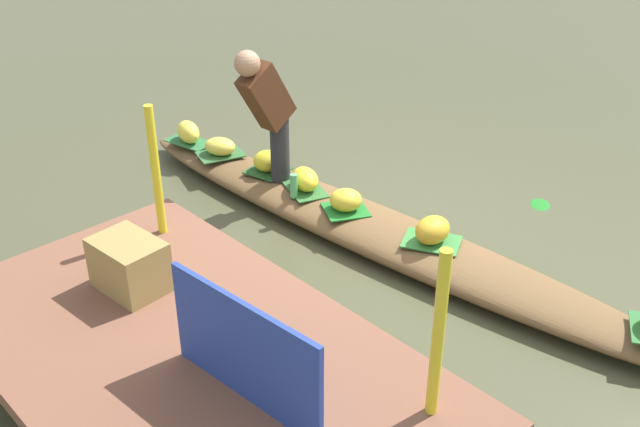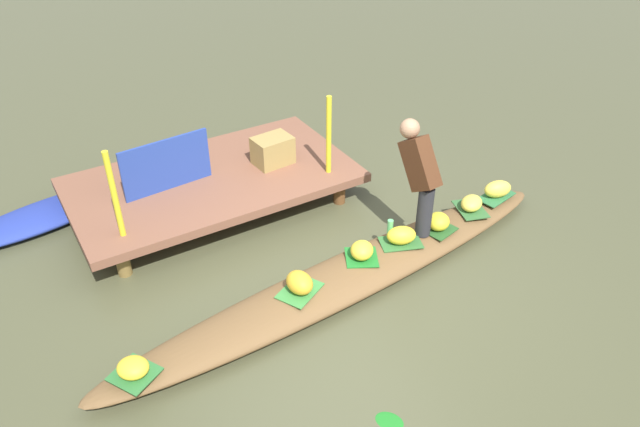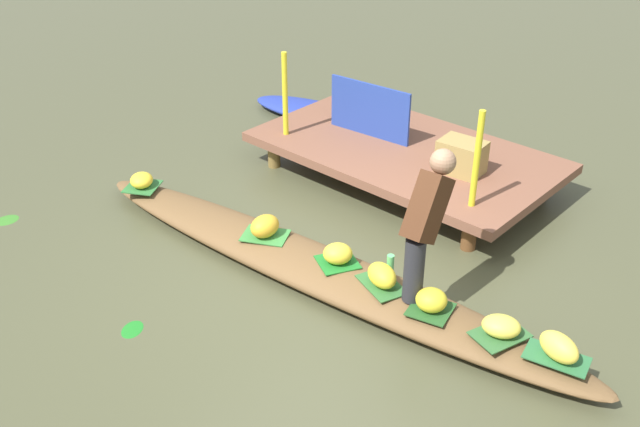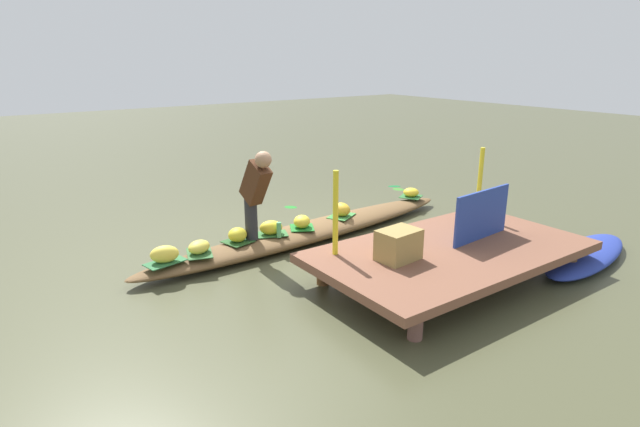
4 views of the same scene
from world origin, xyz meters
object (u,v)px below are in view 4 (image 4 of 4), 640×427
(banana_bunch_0, at_px, (199,247))
(water_bottle, at_px, (279,230))
(banana_bunch_1, at_px, (165,254))
(market_banner, at_px, (482,215))
(produce_crate, at_px, (398,245))
(vendor_boat, at_px, (311,231))
(banana_bunch_2, at_px, (271,228))
(vendor_person, at_px, (255,190))
(banana_bunch_4, at_px, (238,235))
(banana_bunch_5, at_px, (302,221))
(banana_bunch_6, at_px, (341,209))
(moored_boat, at_px, (586,255))
(banana_bunch_3, at_px, (411,192))

(banana_bunch_0, bearing_deg, water_bottle, 176.88)
(banana_bunch_1, relative_size, water_bottle, 1.59)
(market_banner, distance_m, produce_crate, 1.26)
(water_bottle, bearing_deg, banana_bunch_0, -3.12)
(vendor_boat, relative_size, banana_bunch_2, 17.54)
(vendor_person, bearing_deg, banana_bunch_0, -3.57)
(vendor_boat, xyz_separation_m, banana_bunch_4, (1.16, 0.06, 0.20))
(banana_bunch_5, height_order, banana_bunch_6, banana_bunch_6)
(banana_bunch_4, xyz_separation_m, banana_bunch_6, (-1.73, -0.10, 0.01))
(banana_bunch_1, xyz_separation_m, water_bottle, (-1.50, 0.01, -0.00))
(banana_bunch_0, bearing_deg, banana_bunch_2, -174.92)
(vendor_boat, bearing_deg, moored_boat, 126.01)
(banana_bunch_3, distance_m, banana_bunch_5, 2.38)
(banana_bunch_2, relative_size, water_bottle, 1.49)
(banana_bunch_0, distance_m, vendor_person, 0.96)
(water_bottle, bearing_deg, banana_bunch_2, -78.31)
(produce_crate, bearing_deg, banana_bunch_5, -90.08)
(moored_boat, distance_m, banana_bunch_3, 2.92)
(banana_bunch_5, bearing_deg, moored_boat, 133.97)
(banana_bunch_0, distance_m, banana_bunch_3, 3.90)
(vendor_person, xyz_separation_m, produce_crate, (-0.76, 1.74, -0.35))
(vendor_boat, distance_m, banana_bunch_3, 2.18)
(banana_bunch_0, height_order, vendor_person, vendor_person)
(produce_crate, bearing_deg, banana_bunch_3, -137.48)
(banana_bunch_0, distance_m, banana_bunch_4, 0.56)
(moored_boat, bearing_deg, banana_bunch_4, -47.07)
(banana_bunch_2, distance_m, banana_bunch_5, 0.48)
(banana_bunch_2, bearing_deg, banana_bunch_0, 5.08)
(banana_bunch_0, relative_size, produce_crate, 0.65)
(banana_bunch_1, xyz_separation_m, banana_bunch_3, (-4.31, -0.43, -0.03))
(moored_boat, relative_size, vendor_person, 1.73)
(banana_bunch_4, height_order, market_banner, market_banner)
(water_bottle, distance_m, produce_crate, 1.80)
(moored_boat, distance_m, banana_bunch_2, 3.98)
(vendor_person, height_order, produce_crate, vendor_person)
(banana_bunch_6, relative_size, produce_crate, 0.66)
(banana_bunch_5, relative_size, banana_bunch_6, 0.87)
(banana_bunch_2, xyz_separation_m, market_banner, (-1.72, 1.97, 0.36))
(banana_bunch_3, xyz_separation_m, produce_crate, (2.37, 2.17, 0.25))
(banana_bunch_2, relative_size, banana_bunch_6, 1.03)
(banana_bunch_6, bearing_deg, banana_bunch_4, 3.45)
(vendor_person, bearing_deg, moored_boat, 142.91)
(vendor_person, xyz_separation_m, market_banner, (-2.00, 1.83, -0.22))
(moored_boat, relative_size, banana_bunch_3, 8.02)
(vendor_boat, height_order, banana_bunch_0, banana_bunch_0)
(banana_bunch_1, bearing_deg, vendor_boat, -174.61)
(moored_boat, height_order, market_banner, market_banner)
(banana_bunch_3, distance_m, banana_bunch_4, 3.34)
(banana_bunch_3, bearing_deg, banana_bunch_5, 7.17)
(banana_bunch_1, xyz_separation_m, banana_bunch_5, (-1.94, -0.13, -0.01))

